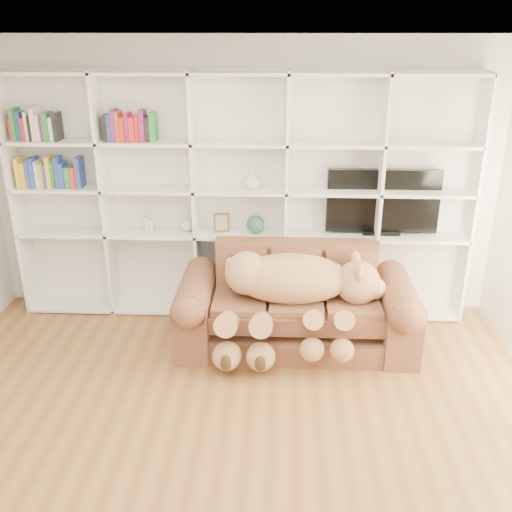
{
  "coord_description": "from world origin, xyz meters",
  "views": [
    {
      "loc": [
        0.39,
        -2.99,
        2.78
      ],
      "look_at": [
        0.18,
        1.63,
        0.89
      ],
      "focal_mm": 40.0,
      "sensor_mm": 36.0,
      "label": 1
    }
  ],
  "objects_px": {
    "gift_box": "(400,344)",
    "sofa": "(295,310)",
    "teddy_bear": "(292,291)",
    "tv": "(383,202)"
  },
  "relations": [
    {
      "from": "sofa",
      "to": "gift_box",
      "type": "xyz_separation_m",
      "value": [
        0.93,
        -0.22,
        -0.2
      ]
    },
    {
      "from": "teddy_bear",
      "to": "gift_box",
      "type": "relative_size",
      "value": 4.46
    },
    {
      "from": "gift_box",
      "to": "sofa",
      "type": "bearing_deg",
      "value": 166.89
    },
    {
      "from": "sofa",
      "to": "gift_box",
      "type": "height_order",
      "value": "sofa"
    },
    {
      "from": "teddy_bear",
      "to": "gift_box",
      "type": "bearing_deg",
      "value": -10.02
    },
    {
      "from": "teddy_bear",
      "to": "sofa",
      "type": "bearing_deg",
      "value": 69.73
    },
    {
      "from": "sofa",
      "to": "tv",
      "type": "relative_size",
      "value": 1.97
    },
    {
      "from": "gift_box",
      "to": "teddy_bear",
      "type": "bearing_deg",
      "value": 177.84
    },
    {
      "from": "gift_box",
      "to": "tv",
      "type": "relative_size",
      "value": 0.31
    },
    {
      "from": "teddy_bear",
      "to": "tv",
      "type": "relative_size",
      "value": 1.39
    }
  ]
}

